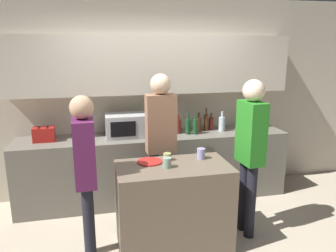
# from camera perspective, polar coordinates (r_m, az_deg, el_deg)

# --- Properties ---
(back_wall) EXTENTS (6.40, 0.40, 2.70)m
(back_wall) POSITION_cam_1_polar(r_m,az_deg,el_deg) (4.52, -2.96, 7.06)
(back_wall) COLOR beige
(back_wall) RESTS_ON ground_plane
(back_counter) EXTENTS (3.60, 0.62, 0.90)m
(back_counter) POSITION_cam_1_polar(r_m,az_deg,el_deg) (4.52, -2.20, -7.14)
(back_counter) COLOR #6B665B
(back_counter) RESTS_ON ground_plane
(kitchen_island) EXTENTS (1.15, 0.63, 0.90)m
(kitchen_island) POSITION_cam_1_polar(r_m,az_deg,el_deg) (3.49, 0.93, -13.83)
(kitchen_island) COLOR brown
(kitchen_island) RESTS_ON ground_plane
(microwave) EXTENTS (0.52, 0.39, 0.30)m
(microwave) POSITION_cam_1_polar(r_m,az_deg,el_deg) (4.31, -7.38, 0.10)
(microwave) COLOR #B7BABC
(microwave) RESTS_ON back_counter
(toaster) EXTENTS (0.26, 0.16, 0.18)m
(toaster) POSITION_cam_1_polar(r_m,az_deg,el_deg) (4.35, -20.79, -1.37)
(toaster) COLOR #B21E19
(toaster) RESTS_ON back_counter
(potted_plant) EXTENTS (0.14, 0.14, 0.40)m
(potted_plant) POSITION_cam_1_polar(r_m,az_deg,el_deg) (4.78, 14.10, 1.76)
(potted_plant) COLOR brown
(potted_plant) RESTS_ON back_counter
(bottle_0) EXTENTS (0.08, 0.08, 0.27)m
(bottle_0) POSITION_cam_1_polar(r_m,az_deg,el_deg) (4.44, 1.79, -0.01)
(bottle_0) COLOR maroon
(bottle_0) RESTS_ON back_counter
(bottle_1) EXTENTS (0.07, 0.07, 0.29)m
(bottle_1) POSITION_cam_1_polar(r_m,az_deg,el_deg) (4.41, 3.49, -0.01)
(bottle_1) COLOR #194723
(bottle_1) RESTS_ON back_counter
(bottle_2) EXTENTS (0.07, 0.07, 0.29)m
(bottle_2) POSITION_cam_1_polar(r_m,az_deg,el_deg) (4.42, 4.78, -0.01)
(bottle_2) COLOR #194723
(bottle_2) RESTS_ON back_counter
(bottle_3) EXTENTS (0.07, 0.07, 0.27)m
(bottle_3) POSITION_cam_1_polar(r_m,az_deg,el_deg) (4.56, 5.39, 0.32)
(bottle_3) COLOR #472814
(bottle_3) RESTS_ON back_counter
(bottle_4) EXTENTS (0.06, 0.06, 0.32)m
(bottle_4) POSITION_cam_1_polar(r_m,az_deg,el_deg) (4.61, 6.65, 0.68)
(bottle_4) COLOR #472814
(bottle_4) RESTS_ON back_counter
(bottle_5) EXTENTS (0.07, 0.07, 0.24)m
(bottle_5) POSITION_cam_1_polar(r_m,az_deg,el_deg) (4.68, 7.50, 0.49)
(bottle_5) COLOR maroon
(bottle_5) RESTS_ON back_counter
(bottle_6) EXTENTS (0.09, 0.09, 0.28)m
(bottle_6) POSITION_cam_1_polar(r_m,az_deg,el_deg) (4.62, 9.36, 0.41)
(bottle_6) COLOR silver
(bottle_6) RESTS_ON back_counter
(plate_on_island) EXTENTS (0.26, 0.26, 0.01)m
(plate_on_island) POSITION_cam_1_polar(r_m,az_deg,el_deg) (3.40, -3.22, -6.22)
(plate_on_island) COLOR red
(plate_on_island) RESTS_ON kitchen_island
(cup_0) EXTENTS (0.09, 0.09, 0.11)m
(cup_0) POSITION_cam_1_polar(r_m,az_deg,el_deg) (3.50, 5.76, -4.81)
(cup_0) COLOR #9390C2
(cup_0) RESTS_ON kitchen_island
(cup_1) EXTENTS (0.09, 0.09, 0.10)m
(cup_1) POSITION_cam_1_polar(r_m,az_deg,el_deg) (3.24, -0.17, -6.40)
(cup_1) COLOR gray
(cup_1) RESTS_ON kitchen_island
(cup_2) EXTENTS (0.08, 0.08, 0.08)m
(cup_2) POSITION_cam_1_polar(r_m,az_deg,el_deg) (3.44, -0.14, -5.39)
(cup_2) COLOR #98A05E
(cup_2) RESTS_ON kitchen_island
(person_left) EXTENTS (0.34, 0.23, 1.77)m
(person_left) POSITION_cam_1_polar(r_m,az_deg,el_deg) (3.78, -1.25, -1.57)
(person_left) COLOR black
(person_left) RESTS_ON ground_plane
(person_center) EXTENTS (0.22, 0.35, 1.64)m
(person_center) POSITION_cam_1_polar(r_m,az_deg,el_deg) (3.17, -14.21, -6.82)
(person_center) COLOR black
(person_center) RESTS_ON ground_plane
(person_right) EXTENTS (0.23, 0.35, 1.74)m
(person_right) POSITION_cam_1_polar(r_m,az_deg,el_deg) (3.60, 14.14, -3.21)
(person_right) COLOR black
(person_right) RESTS_ON ground_plane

